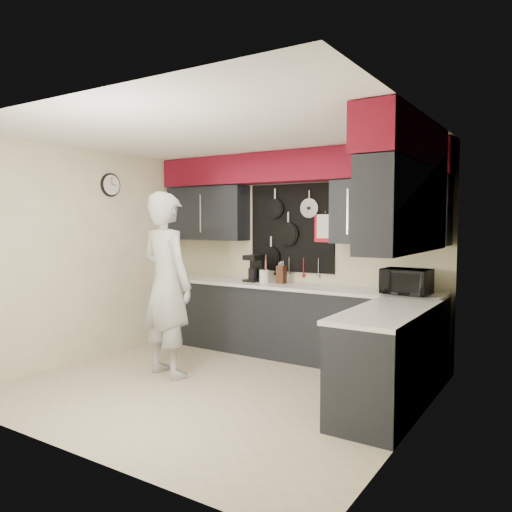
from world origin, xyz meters
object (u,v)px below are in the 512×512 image
Objects in this scene: knife_block at (281,275)px; utensil_crock at (264,276)px; microwave at (406,281)px; coffee_maker at (255,268)px; person at (167,285)px.

knife_block is 1.35× the size of utensil_crock.
microwave is 2.23× the size of knife_block.
knife_block is 0.64× the size of coffee_maker.
person reaches higher than coffee_maker.
coffee_maker is at bearing 160.41° from utensil_crock.
microwave is 2.63m from person.
coffee_maker is at bearing -87.03° from person.
coffee_maker is 0.17× the size of person.
microwave is at bearing -137.18° from person.
microwave is 2.03m from coffee_maker.
microwave reaches higher than utensil_crock.
knife_block is at bearing 2.00° from coffee_maker.
utensil_crock is (-1.83, 0.02, -0.06)m from microwave.
utensil_crock is 0.08× the size of person.
coffee_maker is (-0.19, 0.07, 0.10)m from utensil_crock.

